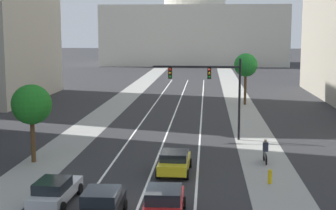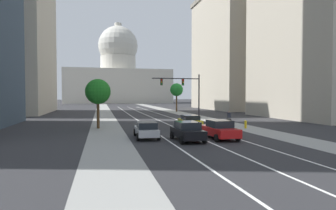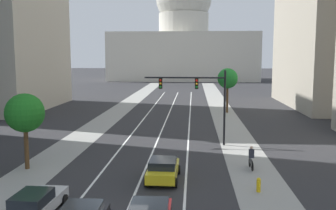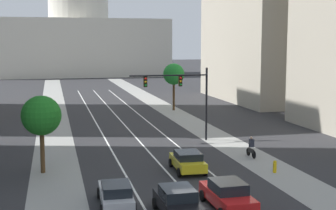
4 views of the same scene
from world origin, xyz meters
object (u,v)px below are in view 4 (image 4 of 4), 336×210
object	(u,v)px
capitol_building	(79,28)
traffic_signal_mast	(183,90)
car_silver	(116,194)
cyclist	(251,147)
car_red	(227,194)
street_tree_near_right	(174,74)
fire_hydrant	(275,166)
street_tree_near_left	(41,116)
car_yellow	(188,161)
car_black	(178,201)

from	to	relation	value
capitol_building	traffic_signal_mast	xyz separation A→B (m)	(4.06, -98.09, -8.75)
capitol_building	car_silver	xyz separation A→B (m)	(-4.54, -115.06, -12.87)
car_silver	cyclist	size ratio (longest dim) A/B	2.71
car_red	street_tree_near_right	size ratio (longest dim) A/B	0.72
fire_hydrant	street_tree_near_left	distance (m)	17.01
capitol_building	cyclist	size ratio (longest dim) A/B	28.43
car_yellow	street_tree_near_left	distance (m)	10.91
street_tree_near_right	street_tree_near_left	bearing A→B (deg)	-120.15
car_red	street_tree_near_left	xyz separation A→B (m)	(-10.19, 10.21, 3.31)
car_silver	car_black	bearing A→B (deg)	-125.08
car_silver	street_tree_near_left	bearing A→B (deg)	28.29
capitol_building	cyclist	bearing A→B (deg)	-85.82
traffic_signal_mast	fire_hydrant	size ratio (longest dim) A/B	8.20
car_red	fire_hydrant	distance (m)	8.72
cyclist	street_tree_near_right	xyz separation A→B (m)	(0.67, 28.42, 4.11)
car_black	capitol_building	bearing A→B (deg)	-1.42
car_red	traffic_signal_mast	bearing A→B (deg)	-8.58
car_red	street_tree_near_right	xyz separation A→B (m)	(6.89, 39.61, 4.15)
capitol_building	car_black	distance (m)	118.06
car_black	street_tree_near_right	xyz separation A→B (m)	(9.91, 40.11, 4.15)
street_tree_near_right	cyclist	bearing A→B (deg)	-91.35
cyclist	street_tree_near_left	world-z (taller)	street_tree_near_left
traffic_signal_mast	street_tree_near_right	xyz separation A→B (m)	(4.34, 20.85, 0.10)
street_tree_near_right	car_silver	bearing A→B (deg)	-108.88
traffic_signal_mast	fire_hydrant	distance (m)	13.60
car_black	cyclist	xyz separation A→B (m)	(9.24, 11.69, 0.04)
car_yellow	street_tree_near_right	world-z (taller)	street_tree_near_right
capitol_building	street_tree_near_right	world-z (taller)	capitol_building
car_black	street_tree_near_right	world-z (taller)	street_tree_near_right
car_yellow	car_black	bearing A→B (deg)	162.54
cyclist	car_red	bearing A→B (deg)	148.41
car_yellow	cyclist	bearing A→B (deg)	-62.57
cyclist	street_tree_near_right	distance (m)	28.73
car_red	fire_hydrant	world-z (taller)	car_red
car_yellow	car_silver	size ratio (longest dim) A/B	0.90
car_black	car_silver	distance (m)	3.80
car_silver	traffic_signal_mast	xyz separation A→B (m)	(8.60, 16.97, 4.12)
car_black	fire_hydrant	bearing A→B (deg)	-53.31
car_black	street_tree_near_left	bearing A→B (deg)	33.09
capitol_building	traffic_signal_mast	bearing A→B (deg)	-87.63
car_red	traffic_signal_mast	size ratio (longest dim) A/B	0.63
capitol_building	car_black	size ratio (longest dim) A/B	11.64
car_silver	traffic_signal_mast	world-z (taller)	traffic_signal_mast
cyclist	street_tree_near_right	bearing A→B (deg)	-3.85
car_yellow	cyclist	xyz separation A→B (m)	(6.22, 3.00, 0.08)
car_yellow	fire_hydrant	size ratio (longest dim) A/B	4.63
car_black	fire_hydrant	world-z (taller)	car_black
traffic_signal_mast	street_tree_near_left	distance (m)	15.36
car_silver	capitol_building	bearing A→B (deg)	-0.15
car_yellow	car_red	distance (m)	8.19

